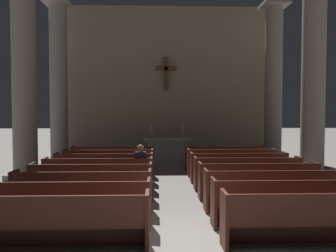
# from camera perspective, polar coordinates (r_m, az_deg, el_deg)

# --- Properties ---
(ground_plane) EXTENTS (80.00, 80.00, 0.00)m
(ground_plane) POSITION_cam_1_polar(r_m,az_deg,el_deg) (6.03, 2.96, -19.57)
(ground_plane) COLOR gray
(pew_left_row_1) EXTENTS (3.07, 0.50, 0.95)m
(pew_left_row_1) POSITION_cam_1_polar(r_m,az_deg,el_deg) (6.05, -18.34, -14.84)
(pew_left_row_1) COLOR #4C2319
(pew_left_row_1) RESTS_ON ground
(pew_left_row_2) EXTENTS (3.07, 0.50, 0.95)m
(pew_left_row_2) POSITION_cam_1_polar(r_m,az_deg,el_deg) (7.03, -15.85, -12.35)
(pew_left_row_2) COLOR #4C2319
(pew_left_row_2) RESTS_ON ground
(pew_left_row_3) EXTENTS (3.07, 0.50, 0.95)m
(pew_left_row_3) POSITION_cam_1_polar(r_m,az_deg,el_deg) (8.02, -14.00, -10.46)
(pew_left_row_3) COLOR #4C2319
(pew_left_row_3) RESTS_ON ground
(pew_left_row_4) EXTENTS (3.07, 0.50, 0.95)m
(pew_left_row_4) POSITION_cam_1_polar(r_m,az_deg,el_deg) (9.04, -12.58, -8.99)
(pew_left_row_4) COLOR #4C2319
(pew_left_row_4) RESTS_ON ground
(pew_left_row_5) EXTENTS (3.07, 0.50, 0.95)m
(pew_left_row_5) POSITION_cam_1_polar(r_m,az_deg,el_deg) (10.06, -11.46, -7.81)
(pew_left_row_5) COLOR #4C2319
(pew_left_row_5) RESTS_ON ground
(pew_left_row_6) EXTENTS (3.07, 0.50, 0.95)m
(pew_left_row_6) POSITION_cam_1_polar(r_m,az_deg,el_deg) (11.09, -10.55, -6.84)
(pew_left_row_6) COLOR #4C2319
(pew_left_row_6) RESTS_ON ground
(pew_left_row_7) EXTENTS (3.07, 0.50, 0.95)m
(pew_left_row_7) POSITION_cam_1_polar(r_m,az_deg,el_deg) (12.12, -9.79, -6.04)
(pew_left_row_7) COLOR #4C2319
(pew_left_row_7) RESTS_ON ground
(pew_left_row_8) EXTENTS (3.07, 0.50, 0.95)m
(pew_left_row_8) POSITION_cam_1_polar(r_m,az_deg,el_deg) (13.15, -9.16, -5.36)
(pew_left_row_8) COLOR #4C2319
(pew_left_row_8) RESTS_ON ground
(pew_right_row_1) EXTENTS (3.07, 0.50, 0.95)m
(pew_right_row_1) POSITION_cam_1_polar(r_m,az_deg,el_deg) (6.38, 23.12, -14.00)
(pew_right_row_1) COLOR #4C2319
(pew_right_row_1) RESTS_ON ground
(pew_right_row_2) EXTENTS (3.07, 0.50, 0.95)m
(pew_right_row_2) POSITION_cam_1_polar(r_m,az_deg,el_deg) (7.31, 19.55, -11.81)
(pew_right_row_2) COLOR #4C2319
(pew_right_row_2) RESTS_ON ground
(pew_right_row_3) EXTENTS (3.07, 0.50, 0.95)m
(pew_right_row_3) POSITION_cam_1_polar(r_m,az_deg,el_deg) (8.28, 16.83, -10.10)
(pew_right_row_3) COLOR #4C2319
(pew_right_row_3) RESTS_ON ground
(pew_right_row_4) EXTENTS (3.07, 0.50, 0.95)m
(pew_right_row_4) POSITION_cam_1_polar(r_m,az_deg,el_deg) (9.26, 14.71, -8.73)
(pew_right_row_4) COLOR #4C2319
(pew_right_row_4) RESTS_ON ground
(pew_right_row_5) EXTENTS (3.07, 0.50, 0.95)m
(pew_right_row_5) POSITION_cam_1_polar(r_m,az_deg,el_deg) (10.26, 13.01, -7.62)
(pew_right_row_5) COLOR #4C2319
(pew_right_row_5) RESTS_ON ground
(pew_right_row_6) EXTENTS (3.07, 0.50, 0.95)m
(pew_right_row_6) POSITION_cam_1_polar(r_m,az_deg,el_deg) (11.27, 11.62, -6.70)
(pew_right_row_6) COLOR #4C2319
(pew_right_row_6) RESTS_ON ground
(pew_right_row_7) EXTENTS (3.07, 0.50, 0.95)m
(pew_right_row_7) POSITION_cam_1_polar(r_m,az_deg,el_deg) (12.29, 10.46, -5.93)
(pew_right_row_7) COLOR #4C2319
(pew_right_row_7) RESTS_ON ground
(pew_right_row_8) EXTENTS (3.07, 0.50, 0.95)m
(pew_right_row_8) POSITION_cam_1_polar(r_m,az_deg,el_deg) (13.31, 9.49, -5.28)
(pew_right_row_8) COLOR #4C2319
(pew_right_row_8) RESTS_ON ground
(column_left_second) EXTENTS (1.18, 1.18, 7.17)m
(column_left_second) POSITION_cam_1_polar(r_m,az_deg,el_deg) (12.47, -22.73, 7.96)
(column_left_second) COLOR gray
(column_left_second) RESTS_ON ground
(column_right_second) EXTENTS (1.18, 1.18, 7.17)m
(column_right_second) POSITION_cam_1_polar(r_m,az_deg,el_deg) (12.84, 22.94, 7.79)
(column_right_second) COLOR gray
(column_right_second) RESTS_ON ground
(column_left_third) EXTENTS (1.18, 1.18, 7.17)m
(column_left_third) POSITION_cam_1_polar(r_m,az_deg,el_deg) (16.28, -17.66, 6.70)
(column_left_third) COLOR gray
(column_left_third) RESTS_ON ground
(column_right_third) EXTENTS (1.18, 1.18, 7.17)m
(column_right_third) POSITION_cam_1_polar(r_m,az_deg,el_deg) (16.56, 17.05, 6.64)
(column_right_third) COLOR gray
(column_right_third) RESTS_ON ground
(altar) EXTENTS (2.20, 0.90, 1.01)m
(altar) POSITION_cam_1_polar(r_m,az_deg,el_deg) (15.71, -0.14, -3.85)
(altar) COLOR #A8A399
(altar) RESTS_ON ground
(candlestick_left) EXTENTS (0.16, 0.16, 0.63)m
(candlestick_left) POSITION_cam_1_polar(r_m,az_deg,el_deg) (15.65, -2.71, -1.39)
(candlestick_left) COLOR #B79338
(candlestick_left) RESTS_ON altar
(candlestick_right) EXTENTS (0.16, 0.16, 0.63)m
(candlestick_right) POSITION_cam_1_polar(r_m,az_deg,el_deg) (15.69, 2.41, -1.38)
(candlestick_right) COLOR #B79338
(candlestick_right) RESTS_ON altar
(apse_with_cross) EXTENTS (10.99, 0.45, 7.55)m
(apse_with_cross) POSITION_cam_1_polar(r_m,az_deg,el_deg) (17.71, -0.35, 7.37)
(apse_with_cross) COLOR gray
(apse_with_cross) RESTS_ON ground
(lone_worshipper) EXTENTS (0.32, 0.43, 1.32)m
(lone_worshipper) POSITION_cam_1_polar(r_m,az_deg,el_deg) (9.93, -4.53, -6.64)
(lone_worshipper) COLOR #26262B
(lone_worshipper) RESTS_ON ground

